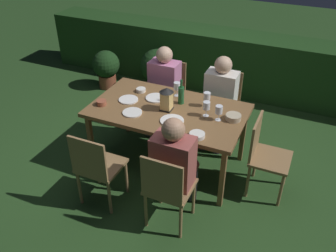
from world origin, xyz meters
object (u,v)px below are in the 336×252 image
object	(u,v)px
person_in_pink	(163,86)
plate_b	(156,98)
bowl_bread	(197,135)
potted_plant_corner	(157,68)
lantern_centerpiece	(167,98)
plate_c	(128,100)
wine_glass_a	(177,87)
wine_glass_b	(207,97)
person_in_cream	(219,98)
chair_side_left_b	(167,187)
chair_side_left_a	(97,166)
bowl_dip	(233,117)
wine_glass_d	(206,106)
potted_plant_by_hedge	(106,67)
chair_side_right_a	(169,90)
wine_glass_c	(219,110)
chair_head_far	(265,153)
person_in_rust	(176,162)
dining_table	(168,113)
chair_side_right_b	(223,101)
bowl_olives	(101,103)
plate_a	(172,121)
green_bottle_on_table	(181,95)
bowl_salad	(141,90)
plate_d	(132,113)

from	to	relation	value
person_in_pink	plate_b	xyz separation A→B (m)	(0.16, -0.53, 0.13)
bowl_bread	potted_plant_corner	size ratio (longest dim) A/B	0.21
lantern_centerpiece	plate_c	bearing A→B (deg)	178.42
wine_glass_a	wine_glass_b	world-z (taller)	same
person_in_cream	chair_side_left_b	distance (m)	1.57
chair_side_left_a	bowl_dip	world-z (taller)	chair_side_left_a
wine_glass_d	potted_plant_by_hedge	bearing A→B (deg)	147.01
chair_side_right_a	wine_glass_c	distance (m)	1.35
chair_head_far	lantern_centerpiece	distance (m)	1.18
chair_side_left_a	plate_b	size ratio (longest dim) A/B	3.77
person_in_rust	bowl_dip	xyz separation A→B (m)	(0.33, 0.75, 0.15)
dining_table	person_in_rust	size ratio (longest dim) A/B	1.48
chair_side_right_b	bowl_olives	bearing A→B (deg)	-134.76
bowl_olives	plate_a	bearing A→B (deg)	0.24
wine_glass_b	bowl_dip	bearing A→B (deg)	-23.93
plate_a	bowl_dip	bearing A→B (deg)	26.89
chair_head_far	plate_a	bearing A→B (deg)	-167.04
person_in_cream	potted_plant_by_hedge	xyz separation A→B (m)	(-2.12, 0.75, -0.28)
wine_glass_b	bowl_olives	distance (m)	1.17
plate_a	wine_glass_c	bearing A→B (deg)	27.08
green_bottle_on_table	wine_glass_a	size ratio (longest dim) A/B	1.72
person_in_pink	plate_a	size ratio (longest dim) A/B	4.62
chair_side_right_a	green_bottle_on_table	distance (m)	0.93
wine_glass_a	potted_plant_corner	bearing A→B (deg)	124.36
chair_side_right_b	wine_glass_a	bearing A→B (deg)	-126.00
chair_side_right_b	bowl_dip	xyz separation A→B (m)	(0.33, -0.81, 0.30)
bowl_bread	bowl_salad	bearing A→B (deg)	146.67
green_bottle_on_table	plate_d	xyz separation A→B (m)	(-0.40, -0.41, -0.10)
wine_glass_a	wine_glass_c	xyz separation A→B (m)	(0.60, -0.32, 0.00)
lantern_centerpiece	dining_table	bearing A→B (deg)	74.63
chair_side_right_b	lantern_centerpiece	bearing A→B (deg)	-113.25
chair_side_right_a	lantern_centerpiece	size ratio (longest dim) A/B	3.28
chair_head_far	potted_plant_by_hedge	world-z (taller)	chair_head_far
chair_side_left_b	lantern_centerpiece	xyz separation A→B (m)	(-0.39, 0.86, 0.42)
wine_glass_b	chair_side_right_a	bearing A→B (deg)	138.77
chair_side_left_b	plate_a	size ratio (longest dim) A/B	3.50
wine_glass_c	plate_a	xyz separation A→B (m)	(-0.43, -0.22, -0.11)
wine_glass_d	plate_d	world-z (taller)	wine_glass_d
plate_b	bowl_bread	bearing A→B (deg)	-37.16
chair_side_left_a	bowl_bread	xyz separation A→B (m)	(0.86, 0.50, 0.29)
wine_glass_c	plate_d	size ratio (longest dim) A/B	0.80
chair_head_far	chair_side_right_a	distance (m)	1.72
plate_d	person_in_cream	bearing A→B (deg)	53.10
green_bottle_on_table	plate_a	bearing A→B (deg)	-81.32
person_in_pink	bowl_olives	world-z (taller)	person_in_pink
chair_head_far	bowl_olives	distance (m)	1.85
dining_table	bowl_dip	size ratio (longest dim) A/B	10.51
person_in_cream	wine_glass_d	size ratio (longest dim) A/B	6.80
chair_side_right_a	plate_a	xyz separation A→B (m)	(0.52, -1.10, 0.28)
chair_side_right_b	potted_plant_by_hedge	distance (m)	2.19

